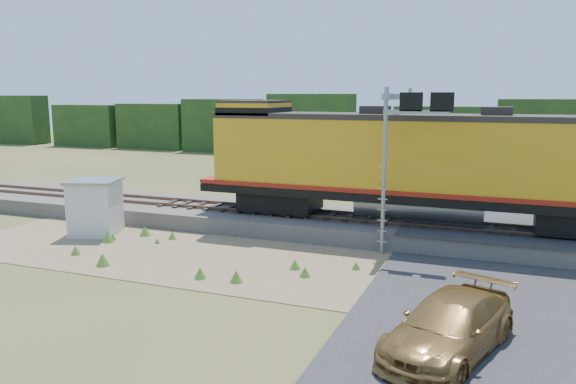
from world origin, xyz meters
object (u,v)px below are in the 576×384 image
at_px(signal_gantry, 404,127).
at_px(car, 449,326).
at_px(locomotive, 413,162).
at_px(shed, 95,207).

xyz_separation_m(signal_gantry, car, (3.16, -10.47, -4.41)).
relative_size(locomotive, shed, 7.33).
bearing_deg(locomotive, signal_gantry, -117.96).
bearing_deg(locomotive, car, -75.83).
height_order(locomotive, shed, locomotive).
relative_size(locomotive, signal_gantry, 3.01).
bearing_deg(signal_gantry, car, -73.21).
xyz_separation_m(locomotive, signal_gantry, (-0.35, -0.66, 1.57)).
bearing_deg(locomotive, shed, -162.67).
bearing_deg(shed, locomotive, -1.49).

